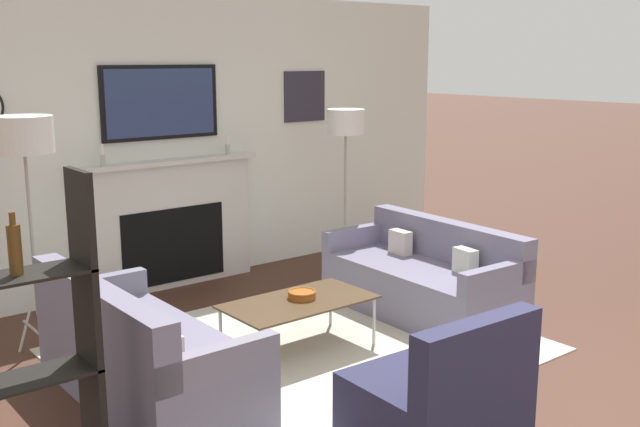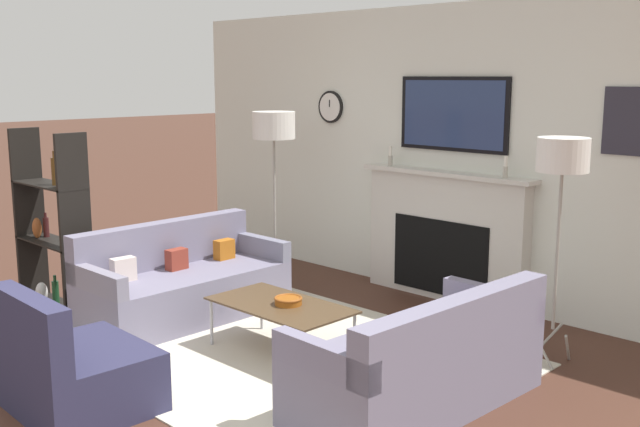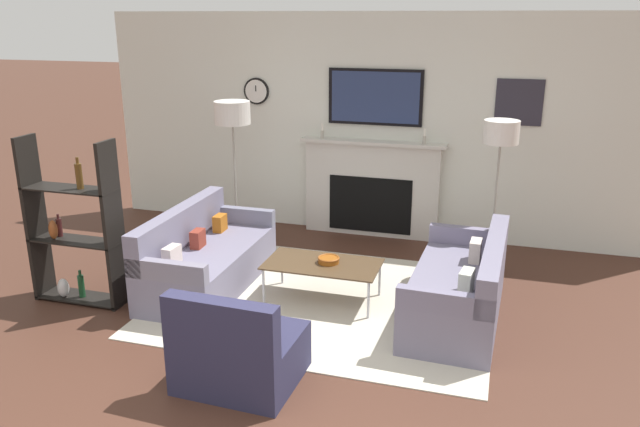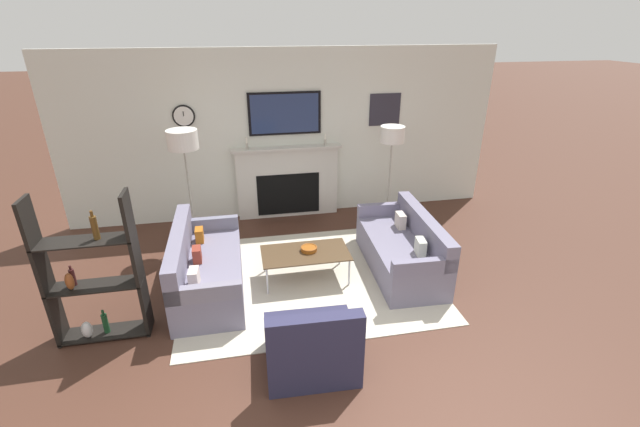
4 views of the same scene
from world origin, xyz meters
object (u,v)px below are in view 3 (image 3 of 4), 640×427
(couch_left, at_px, (205,260))
(armchair, at_px, (238,352))
(decorative_bowl, at_px, (329,260))
(floor_lamp_left, at_px, (232,115))
(floor_lamp_right, at_px, (501,135))
(coffee_table, at_px, (323,266))
(couch_right, at_px, (461,290))
(shelf_unit, at_px, (73,230))

(couch_left, relative_size, armchair, 2.01)
(decorative_bowl, bearing_deg, armchair, -98.88)
(floor_lamp_left, relative_size, floor_lamp_right, 1.05)
(armchair, height_order, coffee_table, armchair)
(floor_lamp_right, bearing_deg, floor_lamp_left, -180.00)
(couch_right, relative_size, shelf_unit, 1.09)
(couch_right, xyz_separation_m, floor_lamp_left, (-2.76, 1.27, 1.28))
(armchair, xyz_separation_m, coffee_table, (0.20, 1.55, 0.11))
(shelf_unit, bearing_deg, decorative_bowl, 16.64)
(shelf_unit, bearing_deg, coffee_table, 16.28)
(armchair, bearing_deg, shelf_unit, 156.62)
(couch_left, xyz_separation_m, floor_lamp_left, (-0.21, 1.27, 1.28))
(decorative_bowl, distance_m, shelf_unit, 2.43)
(couch_left, bearing_deg, decorative_bowl, 1.58)
(couch_left, height_order, floor_lamp_right, floor_lamp_right)
(couch_left, xyz_separation_m, armchair, (1.05, -1.55, -0.03))
(floor_lamp_right, bearing_deg, couch_left, -155.31)
(coffee_table, relative_size, shelf_unit, 0.69)
(floor_lamp_left, height_order, shelf_unit, floor_lamp_left)
(shelf_unit, bearing_deg, floor_lamp_left, 67.46)
(couch_left, bearing_deg, coffee_table, 0.23)
(decorative_bowl, distance_m, floor_lamp_right, 2.20)
(armchair, height_order, decorative_bowl, armchair)
(shelf_unit, bearing_deg, couch_left, 32.81)
(floor_lamp_right, bearing_deg, coffee_table, -140.29)
(decorative_bowl, height_order, floor_lamp_left, floor_lamp_left)
(decorative_bowl, bearing_deg, floor_lamp_left, 140.64)
(couch_left, distance_m, floor_lamp_left, 1.82)
(coffee_table, relative_size, floor_lamp_left, 0.64)
(decorative_bowl, bearing_deg, couch_right, -1.67)
(couch_right, relative_size, floor_lamp_left, 1.01)
(coffee_table, distance_m, floor_lamp_left, 2.27)
(armchair, relative_size, decorative_bowl, 4.15)
(couch_left, distance_m, couch_right, 2.55)
(floor_lamp_left, bearing_deg, couch_left, -80.42)
(couch_left, xyz_separation_m, decorative_bowl, (1.29, 0.04, 0.14))
(decorative_bowl, bearing_deg, couch_left, -178.42)
(armchair, height_order, floor_lamp_left, floor_lamp_left)
(floor_lamp_right, relative_size, shelf_unit, 1.03)
(couch_right, height_order, floor_lamp_right, floor_lamp_right)
(couch_left, xyz_separation_m, shelf_unit, (-1.02, -0.65, 0.43))
(coffee_table, xyz_separation_m, floor_lamp_left, (-1.46, 1.27, 1.20))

